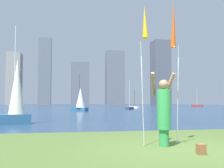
{
  "coord_description": "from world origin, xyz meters",
  "views": [
    {
      "loc": [
        -3.02,
        -6.77,
        1.21
      ],
      "look_at": [
        0.02,
        9.34,
        2.28
      ],
      "focal_mm": 43.88,
      "sensor_mm": 36.0,
      "label": 1
    }
  ],
  "objects_px": {
    "kite_flag_right": "(174,27)",
    "person": "(164,110)",
    "sailboat_0": "(80,100)",
    "sailboat_3": "(197,106)",
    "bag": "(201,149)",
    "sailboat_6": "(129,108)",
    "sailboat_1": "(16,95)",
    "sailboat_2": "(135,107)",
    "kite_flag_left": "(145,27)",
    "sailboat_7": "(135,106)"
  },
  "relations": [
    {
      "from": "sailboat_0",
      "to": "sailboat_3",
      "type": "bearing_deg",
      "value": 40.14
    },
    {
      "from": "kite_flag_left",
      "to": "sailboat_2",
      "type": "height_order",
      "value": "kite_flag_left"
    },
    {
      "from": "kite_flag_right",
      "to": "sailboat_2",
      "type": "height_order",
      "value": "kite_flag_right"
    },
    {
      "from": "sailboat_1",
      "to": "sailboat_2",
      "type": "height_order",
      "value": "sailboat_1"
    },
    {
      "from": "person",
      "to": "kite_flag_right",
      "type": "xyz_separation_m",
      "value": [
        0.53,
        0.47,
        2.46
      ]
    },
    {
      "from": "kite_flag_left",
      "to": "sailboat_1",
      "type": "height_order",
      "value": "sailboat_1"
    },
    {
      "from": "kite_flag_right",
      "to": "sailboat_2",
      "type": "bearing_deg",
      "value": 76.17
    },
    {
      "from": "sailboat_0",
      "to": "kite_flag_right",
      "type": "bearing_deg",
      "value": -88.39
    },
    {
      "from": "sailboat_0",
      "to": "sailboat_6",
      "type": "distance_m",
      "value": 10.8
    },
    {
      "from": "bag",
      "to": "sailboat_1",
      "type": "distance_m",
      "value": 11.28
    },
    {
      "from": "sailboat_2",
      "to": "sailboat_3",
      "type": "bearing_deg",
      "value": 33.12
    },
    {
      "from": "person",
      "to": "kite_flag_left",
      "type": "bearing_deg",
      "value": 168.7
    },
    {
      "from": "sailboat_7",
      "to": "sailboat_3",
      "type": "bearing_deg",
      "value": 2.83
    },
    {
      "from": "bag",
      "to": "sailboat_3",
      "type": "height_order",
      "value": "sailboat_3"
    },
    {
      "from": "person",
      "to": "sailboat_2",
      "type": "xyz_separation_m",
      "value": [
        10.59,
        41.35,
        -0.76
      ]
    },
    {
      "from": "sailboat_1",
      "to": "bag",
      "type": "bearing_deg",
      "value": -60.05
    },
    {
      "from": "kite_flag_right",
      "to": "bag",
      "type": "distance_m",
      "value": 3.75
    },
    {
      "from": "person",
      "to": "sailboat_6",
      "type": "bearing_deg",
      "value": 63.42
    },
    {
      "from": "sailboat_1",
      "to": "kite_flag_right",
      "type": "bearing_deg",
      "value": -54.6
    },
    {
      "from": "sailboat_0",
      "to": "sailboat_3",
      "type": "distance_m",
      "value": 38.99
    },
    {
      "from": "sailboat_3",
      "to": "kite_flag_left",
      "type": "bearing_deg",
      "value": -119.23
    },
    {
      "from": "kite_flag_left",
      "to": "sailboat_0",
      "type": "distance_m",
      "value": 28.66
    },
    {
      "from": "sailboat_1",
      "to": "sailboat_3",
      "type": "xyz_separation_m",
      "value": [
        34.69,
        45.23,
        -1.29
      ]
    },
    {
      "from": "person",
      "to": "sailboat_7",
      "type": "distance_m",
      "value": 54.68
    },
    {
      "from": "kite_flag_left",
      "to": "sailboat_2",
      "type": "bearing_deg",
      "value": 74.95
    },
    {
      "from": "kite_flag_left",
      "to": "sailboat_1",
      "type": "xyz_separation_m",
      "value": [
        -4.63,
        8.49,
        -1.69
      ]
    },
    {
      "from": "sailboat_7",
      "to": "sailboat_2",
      "type": "bearing_deg",
      "value": -105.22
    },
    {
      "from": "sailboat_0",
      "to": "person",
      "type": "bearing_deg",
      "value": -89.48
    },
    {
      "from": "person",
      "to": "sailboat_3",
      "type": "distance_m",
      "value": 61.29
    },
    {
      "from": "bag",
      "to": "sailboat_0",
      "type": "distance_m",
      "value": 29.84
    },
    {
      "from": "person",
      "to": "sailboat_0",
      "type": "bearing_deg",
      "value": 76.82
    },
    {
      "from": "bag",
      "to": "sailboat_7",
      "type": "bearing_deg",
      "value": 76.18
    },
    {
      "from": "kite_flag_right",
      "to": "sailboat_0",
      "type": "bearing_deg",
      "value": 91.61
    },
    {
      "from": "kite_flag_right",
      "to": "sailboat_0",
      "type": "height_order",
      "value": "sailboat_0"
    },
    {
      "from": "sailboat_0",
      "to": "sailboat_6",
      "type": "bearing_deg",
      "value": 39.07
    },
    {
      "from": "kite_flag_left",
      "to": "sailboat_1",
      "type": "relative_size",
      "value": 0.72
    },
    {
      "from": "bag",
      "to": "sailboat_6",
      "type": "bearing_deg",
      "value": 78.18
    },
    {
      "from": "bag",
      "to": "sailboat_2",
      "type": "distance_m",
      "value": 43.77
    },
    {
      "from": "kite_flag_right",
      "to": "person",
      "type": "bearing_deg",
      "value": -138.56
    },
    {
      "from": "sailboat_2",
      "to": "sailboat_3",
      "type": "distance_m",
      "value": 22.61
    },
    {
      "from": "sailboat_2",
      "to": "person",
      "type": "bearing_deg",
      "value": -104.37
    },
    {
      "from": "person",
      "to": "sailboat_1",
      "type": "height_order",
      "value": "sailboat_1"
    },
    {
      "from": "sailboat_7",
      "to": "sailboat_6",
      "type": "bearing_deg",
      "value": -107.87
    },
    {
      "from": "kite_flag_right",
      "to": "sailboat_3",
      "type": "xyz_separation_m",
      "value": [
        29.0,
        53.24,
        -3.16
      ]
    },
    {
      "from": "sailboat_6",
      "to": "sailboat_2",
      "type": "bearing_deg",
      "value": 67.24
    },
    {
      "from": "person",
      "to": "bag",
      "type": "bearing_deg",
      "value": -84.42
    },
    {
      "from": "sailboat_2",
      "to": "sailboat_7",
      "type": "xyz_separation_m",
      "value": [
        3.15,
        11.57,
        0.04
      ]
    },
    {
      "from": "kite_flag_right",
      "to": "sailboat_0",
      "type": "distance_m",
      "value": 28.2
    },
    {
      "from": "bag",
      "to": "sailboat_1",
      "type": "bearing_deg",
      "value": 119.95
    },
    {
      "from": "kite_flag_left",
      "to": "sailboat_7",
      "type": "xyz_separation_m",
      "value": [
        14.27,
        52.95,
        -3.0
      ]
    }
  ]
}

